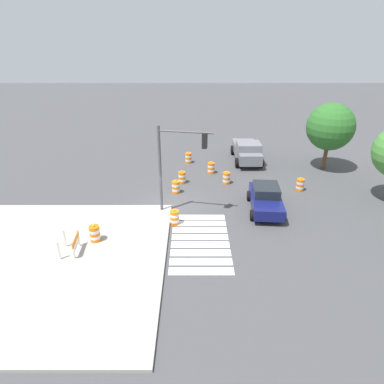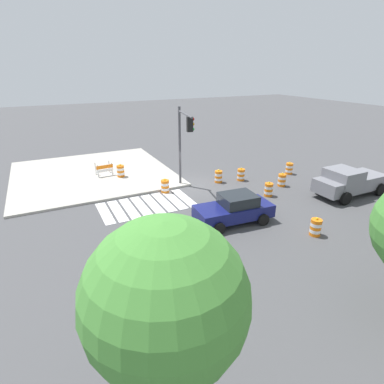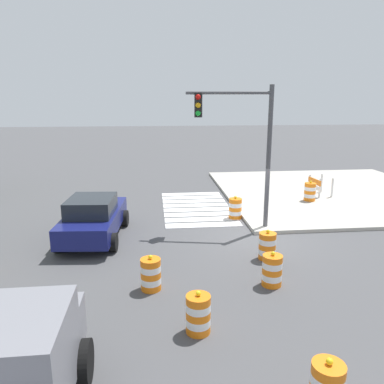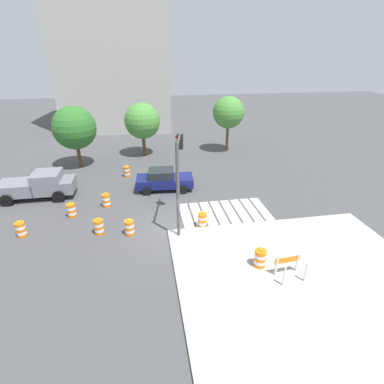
% 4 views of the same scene
% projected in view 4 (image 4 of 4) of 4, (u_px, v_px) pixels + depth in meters
% --- Properties ---
extents(ground_plane, '(120.00, 120.00, 0.00)m').
position_uv_depth(ground_plane, '(168.00, 232.00, 17.41)').
color(ground_plane, '#474749').
extents(sidewalk_corner, '(12.00, 12.00, 0.15)m').
position_uv_depth(sidewalk_corner, '(315.00, 292.00, 12.95)').
color(sidewalk_corner, '#ADA89E').
rests_on(sidewalk_corner, ground).
extents(crosswalk_stripes, '(5.85, 3.20, 0.02)m').
position_uv_depth(crosswalk_stripes, '(225.00, 212.00, 19.61)').
color(crosswalk_stripes, silver).
rests_on(crosswalk_stripes, ground).
extents(sports_car, '(4.43, 2.39, 1.63)m').
position_uv_depth(sports_car, '(164.00, 179.00, 22.53)').
color(sports_car, navy).
rests_on(sports_car, ground).
extents(pickup_truck, '(5.16, 2.37, 1.92)m').
position_uv_depth(pickup_truck, '(40.00, 185.00, 21.21)').
color(pickup_truck, slate).
rests_on(pickup_truck, ground).
extents(traffic_barrel_near_corner, '(0.56, 0.56, 1.02)m').
position_uv_depth(traffic_barrel_near_corner, '(202.00, 220.00, 17.80)').
color(traffic_barrel_near_corner, orange).
rests_on(traffic_barrel_near_corner, ground).
extents(traffic_barrel_crosswalk_end, '(0.56, 0.56, 1.02)m').
position_uv_depth(traffic_barrel_crosswalk_end, '(127.00, 171.00, 25.02)').
color(traffic_barrel_crosswalk_end, orange).
rests_on(traffic_barrel_crosswalk_end, ground).
extents(traffic_barrel_median_near, '(0.56, 0.56, 1.02)m').
position_uv_depth(traffic_barrel_median_near, '(106.00, 200.00, 20.16)').
color(traffic_barrel_median_near, orange).
rests_on(traffic_barrel_median_near, ground).
extents(traffic_barrel_median_far, '(0.56, 0.56, 1.02)m').
position_uv_depth(traffic_barrel_median_far, '(99.00, 227.00, 17.12)').
color(traffic_barrel_median_far, orange).
rests_on(traffic_barrel_median_far, ground).
extents(traffic_barrel_far_curb, '(0.56, 0.56, 1.02)m').
position_uv_depth(traffic_barrel_far_curb, '(21.00, 229.00, 16.86)').
color(traffic_barrel_far_curb, orange).
rests_on(traffic_barrel_far_curb, ground).
extents(traffic_barrel_lane_center, '(0.56, 0.56, 1.02)m').
position_uv_depth(traffic_barrel_lane_center, '(71.00, 210.00, 18.90)').
color(traffic_barrel_lane_center, orange).
rests_on(traffic_barrel_lane_center, ground).
extents(traffic_barrel_opposite_curb, '(0.56, 0.56, 1.02)m').
position_uv_depth(traffic_barrel_opposite_curb, '(129.00, 228.00, 17.04)').
color(traffic_barrel_opposite_curb, orange).
rests_on(traffic_barrel_opposite_curb, ground).
extents(traffic_barrel_on_sidewalk, '(0.56, 0.56, 1.02)m').
position_uv_depth(traffic_barrel_on_sidewalk, '(260.00, 258.00, 14.27)').
color(traffic_barrel_on_sidewalk, orange).
rests_on(traffic_barrel_on_sidewalk, sidewalk_corner).
extents(construction_barricade, '(1.30, 0.87, 1.00)m').
position_uv_depth(construction_barricade, '(289.00, 265.00, 13.64)').
color(construction_barricade, silver).
rests_on(construction_barricade, sidewalk_corner).
extents(traffic_light_pole, '(0.80, 3.25, 5.50)m').
position_uv_depth(traffic_light_pole, '(179.00, 167.00, 16.30)').
color(traffic_light_pole, '#4C4C51').
rests_on(traffic_light_pole, sidewalk_corner).
extents(street_tree_streetside_near, '(3.51, 3.51, 5.26)m').
position_uv_depth(street_tree_streetside_near, '(142.00, 121.00, 28.96)').
color(street_tree_streetside_near, brown).
rests_on(street_tree_streetside_near, ground).
extents(street_tree_streetside_mid, '(3.80, 3.80, 5.50)m').
position_uv_depth(street_tree_streetside_mid, '(74.00, 128.00, 25.91)').
color(street_tree_streetside_mid, brown).
rests_on(street_tree_streetside_mid, ground).
extents(street_tree_streetside_far, '(3.22, 3.22, 5.72)m').
position_uv_depth(street_tree_streetside_far, '(228.00, 113.00, 29.85)').
color(street_tree_streetside_far, brown).
rests_on(street_tree_streetside_far, ground).
extents(office_building_far, '(14.86, 11.25, 25.77)m').
position_uv_depth(office_building_far, '(112.00, 24.00, 36.73)').
color(office_building_far, '#B2ADA8').
rests_on(office_building_far, ground).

